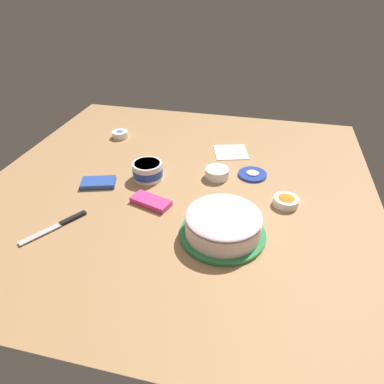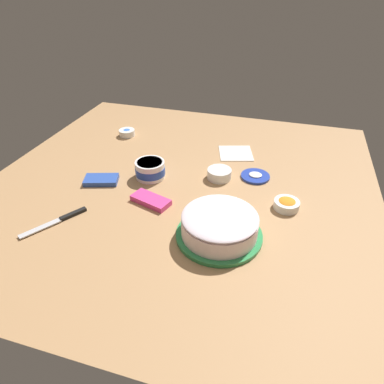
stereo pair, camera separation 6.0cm
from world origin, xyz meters
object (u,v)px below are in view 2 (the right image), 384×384
at_px(frosting_tub, 150,169).
at_px(frosted_cake, 220,226).
at_px(candy_box_upper, 151,200).
at_px(frosting_tub_lid, 255,176).
at_px(sprinkle_bowl_orange, 287,204).
at_px(candy_box_lower, 101,180).
at_px(spreading_knife, 60,220).
at_px(sprinkle_bowl_blue, 127,132).
at_px(sprinkle_bowl_rainbow, 219,174).
at_px(paper_napkin, 236,153).

bearing_deg(frosting_tub, frosted_cake, 141.42).
distance_m(frosting_tub, candy_box_upper, 0.19).
xyz_separation_m(frosting_tub_lid, sprinkle_bowl_orange, (-0.14, 0.18, 0.01)).
bearing_deg(candy_box_lower, sprinkle_bowl_orange, 165.10).
height_order(sprinkle_bowl_orange, candy_box_upper, sprinkle_bowl_orange).
distance_m(frosting_tub, spreading_knife, 0.41).
bearing_deg(candy_box_lower, frosting_tub_lid, -177.72).
bearing_deg(sprinkle_bowl_blue, sprinkle_bowl_rainbow, 153.54).
height_order(frosting_tub_lid, paper_napkin, frosting_tub_lid).
xyz_separation_m(frosting_tub_lid, candy_box_upper, (0.35, 0.29, 0.00)).
height_order(frosted_cake, candy_box_lower, frosted_cake).
bearing_deg(candy_box_lower, candy_box_upper, 145.48).
distance_m(frosting_tub, paper_napkin, 0.43).
height_order(sprinkle_bowl_blue, candy_box_upper, sprinkle_bowl_blue).
relative_size(candy_box_lower, candy_box_upper, 0.89).
relative_size(frosting_tub, sprinkle_bowl_blue, 1.54).
relative_size(frosting_tub, candy_box_lower, 0.93).
bearing_deg(frosted_cake, frosting_tub_lid, -99.08).
xyz_separation_m(frosting_tub_lid, candy_box_lower, (0.60, 0.21, 0.00)).
xyz_separation_m(spreading_knife, candy_box_upper, (-0.26, -0.19, 0.00)).
bearing_deg(frosted_cake, paper_napkin, -84.98).
height_order(spreading_knife, paper_napkin, spreading_knife).
xyz_separation_m(spreading_knife, sprinkle_bowl_blue, (0.08, -0.70, 0.01)).
xyz_separation_m(frosting_tub, candy_box_lower, (0.18, 0.09, -0.03)).
bearing_deg(paper_napkin, spreading_knife, 53.39).
distance_m(frosting_tub, frosting_tub_lid, 0.44).
xyz_separation_m(sprinkle_bowl_orange, candy_box_lower, (0.73, 0.03, -0.01)).
xyz_separation_m(candy_box_lower, candy_box_upper, (-0.25, 0.08, 0.00)).
xyz_separation_m(frosted_cake, paper_napkin, (0.05, -0.59, -0.04)).
bearing_deg(sprinkle_bowl_rainbow, paper_napkin, -96.56).
bearing_deg(frosting_tub_lid, sprinkle_bowl_orange, 126.93).
height_order(frosting_tub_lid, sprinkle_bowl_rainbow, sprinkle_bowl_rainbow).
xyz_separation_m(sprinkle_bowl_blue, candy_box_lower, (-0.09, 0.44, -0.01)).
height_order(spreading_knife, sprinkle_bowl_blue, sprinkle_bowl_blue).
bearing_deg(sprinkle_bowl_orange, sprinkle_bowl_rainbow, -25.40).
bearing_deg(candy_box_upper, candy_box_lower, 0.21).
distance_m(candy_box_upper, paper_napkin, 0.53).
distance_m(spreading_knife, candy_box_upper, 0.32).
height_order(frosting_tub, paper_napkin, frosting_tub).
relative_size(sprinkle_bowl_rainbow, candy_box_lower, 0.75).
distance_m(spreading_knife, candy_box_lower, 0.27).
bearing_deg(sprinkle_bowl_orange, candy_box_upper, 12.55).
distance_m(frosted_cake, sprinkle_bowl_rainbow, 0.36).
bearing_deg(frosting_tub, sprinkle_bowl_rainbow, -165.68).
distance_m(spreading_knife, sprinkle_bowl_rainbow, 0.63).
bearing_deg(candy_box_upper, sprinkle_bowl_blue, -39.17).
height_order(frosted_cake, candy_box_upper, frosted_cake).
xyz_separation_m(spreading_knife, candy_box_lower, (-0.01, -0.27, 0.00)).
bearing_deg(paper_napkin, candy_box_lower, 39.69).
bearing_deg(paper_napkin, frosting_tub_lid, 121.98).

